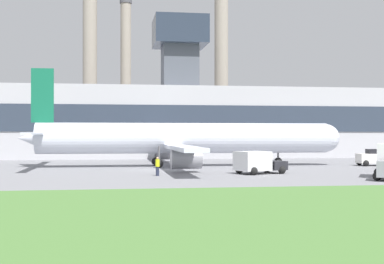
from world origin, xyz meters
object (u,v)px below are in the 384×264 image
(airplane, at_px, (182,139))
(fuel_truck, at_px, (257,163))
(ground_crew_person, at_px, (158,166))
(pushback_tug, at_px, (373,158))

(airplane, relative_size, fuel_truck, 7.05)
(fuel_truck, xyz_separation_m, ground_crew_person, (-8.91, -0.91, -0.18))
(airplane, height_order, ground_crew_person, airplane)
(airplane, xyz_separation_m, pushback_tug, (21.09, -1.91, -2.15))
(pushback_tug, height_order, fuel_truck, fuel_truck)
(fuel_truck, relative_size, ground_crew_person, 3.12)
(airplane, bearing_deg, pushback_tug, -5.18)
(pushback_tug, height_order, ground_crew_person, pushback_tug)
(airplane, xyz_separation_m, ground_crew_person, (-3.69, -12.60, -2.17))
(pushback_tug, bearing_deg, ground_crew_person, -156.67)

